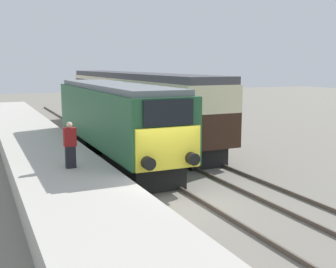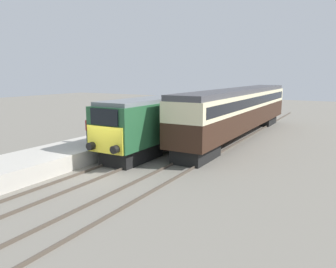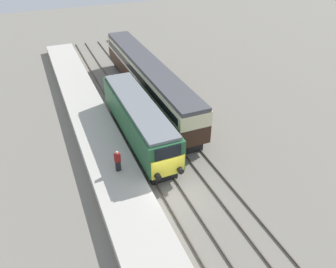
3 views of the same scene
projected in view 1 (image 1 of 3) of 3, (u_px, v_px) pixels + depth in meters
name	position (u px, v px, depth m)	size (l,w,h in m)	color
ground_plane	(177.00, 203.00, 14.39)	(120.00, 120.00, 0.00)	slate
platform_left	(43.00, 154.00, 20.14)	(3.50, 50.00, 0.91)	#B7B2A8
rails_near_track	(129.00, 168.00, 18.86)	(1.51, 60.00, 0.14)	#4C4238
rails_far_track	(196.00, 161.00, 20.26)	(1.50, 60.00, 0.14)	#4C4238
locomotive	(114.00, 119.00, 20.34)	(2.70, 12.98, 3.77)	black
passenger_carriage	(131.00, 97.00, 28.01)	(2.75, 21.76, 4.15)	black
person_on_platform	(70.00, 145.00, 15.34)	(0.44, 0.26, 1.71)	black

